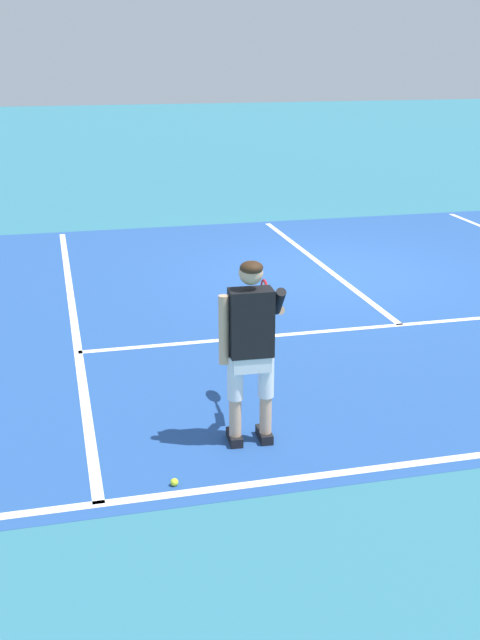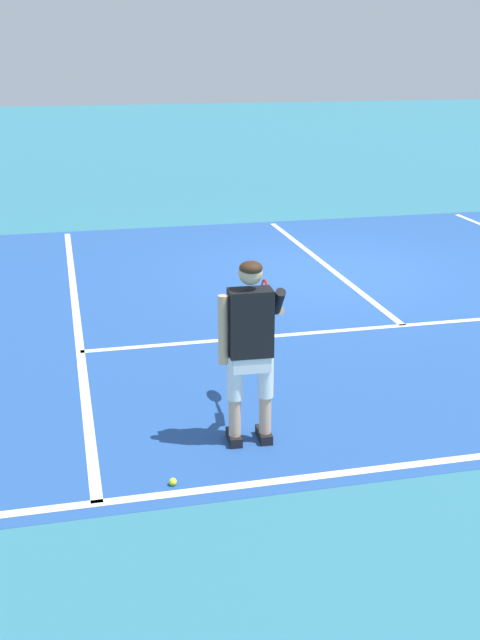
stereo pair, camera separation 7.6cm
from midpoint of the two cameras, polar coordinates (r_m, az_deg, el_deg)
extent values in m
plane|color=teal|center=(12.71, 6.50, 3.39)|extent=(80.00, 80.00, 0.00)
cube|color=#234C93|center=(11.76, 8.25, 2.03)|extent=(10.98, 10.17, 0.00)
cube|color=white|center=(10.44, 11.30, -0.34)|extent=(8.23, 0.10, 0.01)
cube|color=white|center=(13.28, 5.58, 4.13)|extent=(0.10, 6.40, 0.01)
cube|color=white|center=(10.96, -12.17, 0.52)|extent=(0.10, 9.77, 0.01)
cube|color=black|center=(7.28, -0.70, -8.48)|extent=(0.12, 0.28, 0.09)
cube|color=black|center=(7.33, 1.47, -8.28)|extent=(0.12, 0.28, 0.09)
cylinder|color=tan|center=(7.14, -0.65, -7.02)|extent=(0.11, 0.11, 0.36)
cylinder|color=silver|center=(6.98, -0.66, -4.19)|extent=(0.14, 0.14, 0.41)
cylinder|color=tan|center=(7.19, 1.56, -6.83)|extent=(0.11, 0.11, 0.36)
cylinder|color=silver|center=(7.03, 1.58, -4.01)|extent=(0.14, 0.14, 0.41)
cube|color=silver|center=(6.94, 0.47, -2.85)|extent=(0.35, 0.21, 0.20)
cube|color=black|center=(6.82, 0.48, -0.20)|extent=(0.39, 0.23, 0.60)
cylinder|color=tan|center=(6.80, -1.50, -0.73)|extent=(0.09, 0.09, 0.62)
cylinder|color=black|center=(6.92, 2.48, 1.36)|extent=(0.10, 0.27, 0.29)
cylinder|color=tan|center=(7.16, 2.37, 0.82)|extent=(0.09, 0.29, 0.14)
sphere|color=tan|center=(6.70, 0.47, 3.43)|extent=(0.21, 0.21, 0.21)
ellipsoid|color=#382314|center=(6.67, 0.51, 3.79)|extent=(0.21, 0.21, 0.12)
cylinder|color=#232326|center=(7.38, 2.08, 1.13)|extent=(0.04, 0.20, 0.03)
cylinder|color=red|center=(7.52, 1.81, 1.48)|extent=(0.03, 0.10, 0.02)
torus|color=red|center=(7.69, 1.50, 1.88)|extent=(0.04, 0.30, 0.30)
cylinder|color=silver|center=(7.69, 1.50, 1.88)|extent=(0.02, 0.25, 0.25)
sphere|color=#CCE02D|center=(6.64, -5.10, -11.59)|extent=(0.07, 0.07, 0.07)
camera|label=1|loc=(0.04, -90.30, -0.10)|focal=44.31mm
camera|label=2|loc=(0.04, 89.70, 0.10)|focal=44.31mm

